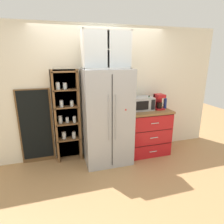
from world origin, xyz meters
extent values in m
plane|color=tan|center=(0.00, 0.00, 0.00)|extent=(10.67, 10.67, 0.00)
cube|color=silver|center=(0.00, 0.40, 1.27)|extent=(4.97, 0.10, 2.55)
cube|color=#ADAFB5|center=(0.00, 0.01, 0.89)|extent=(0.86, 0.69, 1.77)
cube|color=black|center=(0.00, -0.34, 0.89)|extent=(0.01, 0.01, 1.63)
cylinder|color=#ADAFB5|center=(-0.06, -0.35, 0.98)|extent=(0.02, 0.02, 0.80)
cylinder|color=#ADAFB5|center=(0.06, -0.35, 0.98)|extent=(0.02, 0.02, 0.80)
cube|color=red|center=(0.24, -0.34, 1.10)|extent=(0.02, 0.01, 0.02)
cube|color=brown|center=(-0.71, 0.37, 0.88)|extent=(0.51, 0.04, 1.75)
cube|color=brown|center=(-0.92, 0.24, 0.88)|extent=(0.04, 0.21, 1.75)
cube|color=brown|center=(-0.49, 0.24, 0.88)|extent=(0.04, 0.21, 1.75)
cube|color=brown|center=(-0.71, 0.24, 0.43)|extent=(0.45, 0.21, 0.02)
cylinder|color=silver|center=(-0.79, 0.26, 0.51)|extent=(0.08, 0.08, 0.13)
cylinder|color=white|center=(-0.79, 0.26, 0.49)|extent=(0.07, 0.07, 0.09)
cylinder|color=#B2B2B7|center=(-0.79, 0.26, 0.58)|extent=(0.08, 0.08, 0.01)
cylinder|color=silver|center=(-0.61, 0.24, 0.50)|extent=(0.07, 0.07, 0.12)
cylinder|color=#2D2D2D|center=(-0.61, 0.24, 0.48)|extent=(0.06, 0.06, 0.08)
cylinder|color=#B2B2B7|center=(-0.61, 0.24, 0.56)|extent=(0.07, 0.07, 0.01)
cube|color=brown|center=(-0.71, 0.24, 0.75)|extent=(0.45, 0.21, 0.02)
cylinder|color=silver|center=(-0.84, 0.25, 0.83)|extent=(0.07, 0.07, 0.14)
cylinder|color=#E0C67F|center=(-0.84, 0.25, 0.81)|extent=(0.06, 0.06, 0.10)
cylinder|color=#B2B2B7|center=(-0.84, 0.25, 0.91)|extent=(0.07, 0.07, 0.01)
cylinder|color=silver|center=(-0.71, 0.26, 0.81)|extent=(0.06, 0.06, 0.10)
cylinder|color=beige|center=(-0.71, 0.26, 0.80)|extent=(0.05, 0.05, 0.07)
cylinder|color=#B2B2B7|center=(-0.71, 0.26, 0.87)|extent=(0.06, 0.06, 0.01)
cylinder|color=silver|center=(-0.58, 0.23, 0.82)|extent=(0.06, 0.06, 0.12)
cylinder|color=#382316|center=(-0.58, 0.23, 0.80)|extent=(0.05, 0.05, 0.08)
cylinder|color=#B2B2B7|center=(-0.58, 0.23, 0.88)|extent=(0.06, 0.06, 0.01)
cube|color=brown|center=(-0.71, 0.24, 1.07)|extent=(0.45, 0.21, 0.02)
cylinder|color=silver|center=(-0.80, 0.23, 1.14)|extent=(0.07, 0.07, 0.11)
cylinder|color=#CCB78C|center=(-0.80, 0.23, 1.12)|extent=(0.06, 0.06, 0.08)
cylinder|color=#B2B2B7|center=(-0.80, 0.23, 1.20)|extent=(0.07, 0.07, 0.01)
cylinder|color=silver|center=(-0.61, 0.23, 1.13)|extent=(0.06, 0.06, 0.10)
cylinder|color=white|center=(-0.61, 0.23, 1.12)|extent=(0.05, 0.05, 0.07)
cylinder|color=#B2B2B7|center=(-0.61, 0.23, 1.19)|extent=(0.06, 0.06, 0.01)
cube|color=brown|center=(-0.71, 0.24, 1.39)|extent=(0.45, 0.21, 0.02)
cylinder|color=silver|center=(-0.84, 0.24, 1.46)|extent=(0.07, 0.07, 0.12)
cylinder|color=brown|center=(-0.84, 0.24, 1.45)|extent=(0.06, 0.06, 0.08)
cylinder|color=#B2B2B7|center=(-0.84, 0.24, 1.53)|extent=(0.07, 0.07, 0.01)
cylinder|color=silver|center=(-0.71, 0.25, 1.46)|extent=(0.07, 0.07, 0.11)
cylinder|color=#B77A38|center=(-0.71, 0.25, 1.44)|extent=(0.06, 0.06, 0.07)
cylinder|color=#B2B2B7|center=(-0.71, 0.25, 1.52)|extent=(0.07, 0.07, 0.01)
cube|color=brown|center=(-0.71, 0.24, 1.72)|extent=(0.45, 0.21, 0.02)
cube|color=red|center=(0.89, 0.07, 0.45)|extent=(0.84, 0.56, 0.90)
cube|color=olive|center=(0.89, 0.07, 0.92)|extent=(0.87, 0.59, 0.04)
cube|color=black|center=(0.89, -0.21, 0.29)|extent=(0.82, 0.00, 0.01)
cube|color=silver|center=(0.89, -0.22, 0.15)|extent=(0.16, 0.01, 0.01)
cube|color=black|center=(0.89, -0.21, 0.59)|extent=(0.82, 0.00, 0.01)
cube|color=silver|center=(0.89, -0.22, 0.45)|extent=(0.16, 0.01, 0.01)
cube|color=black|center=(0.89, -0.21, 0.89)|extent=(0.82, 0.00, 0.01)
cube|color=silver|center=(0.89, -0.22, 0.75)|extent=(0.16, 0.01, 0.01)
cube|color=#ADAFB5|center=(0.75, 0.12, 1.07)|extent=(0.44, 0.32, 0.26)
cube|color=black|center=(0.69, -0.04, 1.07)|extent=(0.26, 0.01, 0.17)
cube|color=black|center=(0.92, -0.04, 1.07)|extent=(0.08, 0.01, 0.20)
cube|color=red|center=(1.11, 0.05, 0.95)|extent=(0.17, 0.20, 0.03)
cube|color=red|center=(1.11, 0.12, 1.09)|extent=(0.17, 0.06, 0.30)
cube|color=red|center=(1.11, 0.05, 1.22)|extent=(0.17, 0.20, 0.06)
cylinder|color=black|center=(1.11, 0.04, 1.03)|extent=(0.11, 0.11, 0.12)
cylinder|color=silver|center=(0.89, 0.12, 0.99)|extent=(0.09, 0.09, 0.09)
torus|color=silver|center=(0.95, 0.12, 0.99)|extent=(0.05, 0.01, 0.05)
cylinder|color=#8CA37F|center=(0.89, 0.06, 0.98)|extent=(0.08, 0.08, 0.08)
torus|color=#8CA37F|center=(0.94, 0.06, 0.98)|extent=(0.05, 0.01, 0.05)
cylinder|color=navy|center=(1.26, 0.07, 1.04)|extent=(0.06, 0.06, 0.21)
cone|color=navy|center=(1.26, 0.07, 1.15)|extent=(0.06, 0.06, 0.04)
cylinder|color=navy|center=(1.26, 0.07, 1.18)|extent=(0.03, 0.03, 0.07)
cylinder|color=black|center=(1.26, 0.07, 1.22)|extent=(0.03, 0.03, 0.01)
cylinder|color=#285B33|center=(0.89, 0.08, 1.04)|extent=(0.07, 0.07, 0.21)
cone|color=#285B33|center=(0.89, 0.08, 1.15)|extent=(0.07, 0.07, 0.04)
cylinder|color=#285B33|center=(0.89, 0.08, 1.18)|extent=(0.03, 0.03, 0.07)
cylinder|color=black|center=(0.89, 0.08, 1.22)|extent=(0.03, 0.03, 0.01)
cube|color=silver|center=(0.00, 0.18, 2.09)|extent=(0.83, 0.02, 0.63)
cube|color=silver|center=(0.00, 0.03, 2.39)|extent=(0.83, 0.32, 0.02)
cube|color=silver|center=(0.00, 0.03, 1.78)|extent=(0.83, 0.32, 0.02)
cube|color=silver|center=(-0.40, 0.03, 2.09)|extent=(0.02, 0.32, 0.63)
cube|color=silver|center=(0.40, 0.03, 2.09)|extent=(0.02, 0.32, 0.63)
cube|color=silver|center=(0.00, 0.03, 2.09)|extent=(0.80, 0.30, 0.02)
cube|color=silver|center=(-0.21, -0.13, 2.09)|extent=(0.38, 0.01, 0.59)
cube|color=silver|center=(0.21, -0.13, 2.09)|extent=(0.38, 0.01, 0.59)
cylinder|color=silver|center=(-0.29, 0.03, 1.80)|extent=(0.05, 0.05, 0.00)
cylinder|color=silver|center=(-0.29, 0.03, 1.83)|extent=(0.01, 0.01, 0.07)
cone|color=silver|center=(-0.29, 0.03, 1.89)|extent=(0.06, 0.06, 0.05)
cylinder|color=silver|center=(0.29, 0.03, 1.80)|extent=(0.05, 0.05, 0.00)
cylinder|color=silver|center=(0.29, 0.03, 1.83)|extent=(0.01, 0.01, 0.07)
cone|color=silver|center=(0.29, 0.03, 1.89)|extent=(0.06, 0.06, 0.05)
cylinder|color=white|center=(-0.25, 0.03, 2.13)|extent=(0.06, 0.06, 0.07)
cylinder|color=white|center=(-0.08, 0.03, 2.13)|extent=(0.06, 0.06, 0.07)
cylinder|color=white|center=(0.08, 0.03, 2.13)|extent=(0.06, 0.06, 0.07)
cylinder|color=white|center=(0.25, 0.03, 2.13)|extent=(0.06, 0.06, 0.07)
cube|color=brown|center=(-1.28, 0.33, 0.71)|extent=(0.60, 0.04, 1.43)
cube|color=black|center=(-1.28, 0.31, 0.74)|extent=(0.54, 0.01, 1.33)
camera|label=1|loc=(-0.88, -3.28, 1.97)|focal=30.64mm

